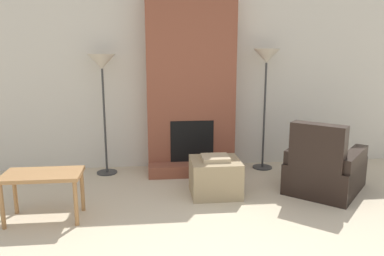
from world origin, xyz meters
TOP-DOWN VIEW (x-y plane):
  - wall_back at (0.00, 3.38)m, footprint 8.06×0.06m
  - fireplace at (0.00, 3.14)m, footprint 1.30×0.66m
  - ottoman at (0.20, 2.07)m, footprint 0.61×0.58m
  - armchair at (1.61, 2.02)m, footprint 1.29×1.30m
  - side_table at (-1.75, 1.55)m, footprint 0.81×0.45m
  - floor_lamp_left at (-1.27, 3.06)m, footprint 0.39×0.39m
  - floor_lamp_right at (1.11, 3.06)m, footprint 0.39×0.39m

SIDE VIEW (x-z plane):
  - ottoman at x=0.20m, z-range -0.02..0.49m
  - armchair at x=1.61m, z-range -0.20..0.75m
  - side_table at x=-1.75m, z-range 0.19..0.72m
  - fireplace at x=0.00m, z-range -0.06..2.54m
  - wall_back at x=0.00m, z-range 0.00..2.60m
  - floor_lamp_left at x=-1.27m, z-range 0.66..2.41m
  - floor_lamp_right at x=1.11m, z-range 0.69..2.51m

